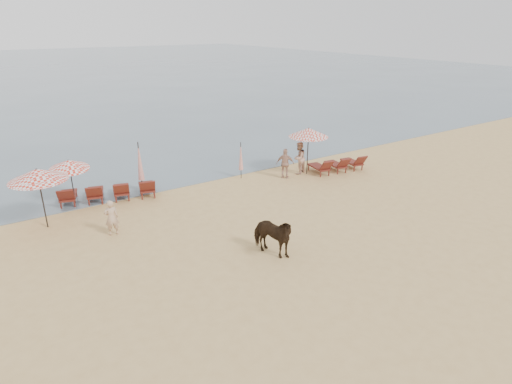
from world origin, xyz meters
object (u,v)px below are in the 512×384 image
umbrella_closed_right (241,156)px  beachgoer_right_b (285,164)px  umbrella_open_left_b (69,164)px  beachgoer_left (111,218)px  umbrella_closed_left (140,161)px  umbrella_open_right (309,132)px  lounger_cluster_left (108,191)px  umbrella_open_left_a (37,175)px  cow (272,236)px  beachgoer_right_a (299,158)px  lounger_cluster_right (338,164)px

umbrella_closed_right → beachgoer_right_b: size_ratio=1.22×
umbrella_open_left_b → umbrella_closed_right: size_ratio=1.11×
beachgoer_left → beachgoer_right_b: beachgoer_right_b is taller
umbrella_closed_left → umbrella_closed_right: bearing=-11.6°
umbrella_open_right → lounger_cluster_left: bearing=148.6°
umbrella_open_left_a → beachgoer_right_b: 12.21m
cow → beachgoer_right_a: (6.62, 6.73, 0.13)m
umbrella_open_right → umbrella_closed_left: (-8.79, 2.51, -0.81)m
lounger_cluster_right → umbrella_open_left_a: size_ratio=1.23×
umbrella_open_right → beachgoer_left: size_ratio=1.78×
lounger_cluster_right → umbrella_closed_left: (-10.55, 3.18, 1.15)m
umbrella_open_left_b → umbrella_closed_right: bearing=-15.5°
beachgoer_right_b → umbrella_open_left_a: bearing=41.2°
umbrella_closed_left → beachgoer_right_b: bearing=-18.2°
lounger_cluster_right → lounger_cluster_left: bearing=175.7°
beachgoer_left → lounger_cluster_left: bearing=-94.4°
umbrella_closed_left → umbrella_open_left_b: bearing=176.7°
umbrella_open_left_a → cow: bearing=-65.7°
umbrella_closed_right → beachgoer_right_a: size_ratio=1.11×
lounger_cluster_left → umbrella_open_left_a: size_ratio=1.80×
umbrella_open_right → cow: umbrella_open_right is taller
umbrella_closed_right → beachgoer_right_a: 3.38m
umbrella_open_left_a → umbrella_open_left_b: (1.53, 2.00, -0.38)m
umbrella_open_left_a → beachgoer_right_a: umbrella_open_left_a is taller
umbrella_open_left_a → umbrella_closed_right: umbrella_open_left_a is taller
lounger_cluster_right → beachgoer_left: (-13.19, -0.85, 0.30)m
umbrella_open_left_b → cow: umbrella_open_left_b is taller
umbrella_closed_right → beachgoer_right_b: (2.06, -1.32, -0.42)m
umbrella_closed_right → beachgoer_left: (-7.90, -2.94, -0.51)m
lounger_cluster_right → beachgoer_right_a: 2.38m
umbrella_open_left_b → umbrella_closed_right: (8.51, -1.27, -0.70)m
lounger_cluster_left → umbrella_open_left_b: 2.15m
lounger_cluster_right → beachgoer_left: size_ratio=2.13×
umbrella_open_left_a → umbrella_closed_right: size_ratio=1.27×
umbrella_closed_left → beachgoer_right_b: 7.74m
cow → umbrella_open_left_a: bearing=113.0°
umbrella_closed_left → beachgoer_right_a: (8.43, -2.20, -0.68)m
lounger_cluster_left → lounger_cluster_right: size_ratio=1.47×
lounger_cluster_right → umbrella_open_right: (-1.76, 0.67, 1.96)m
cow → umbrella_closed_right: bearing=46.4°
lounger_cluster_right → beachgoer_right_b: bearing=175.5°
beachgoer_right_b → beachgoer_left: bearing=53.3°
umbrella_open_left_b → cow: size_ratio=1.21×
beachgoer_left → umbrella_open_left_a: bearing=-37.3°
umbrella_open_left_a → beachgoer_right_b: umbrella_open_left_a is taller
lounger_cluster_left → umbrella_open_left_b: umbrella_open_left_b is taller
lounger_cluster_left → beachgoer_left: size_ratio=3.13×
umbrella_open_left_a → beachgoer_right_b: bearing=-21.4°
cow → beachgoer_right_b: (5.51, 6.52, 0.05)m
umbrella_open_left_a → umbrella_closed_right: (10.05, 0.73, -1.09)m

